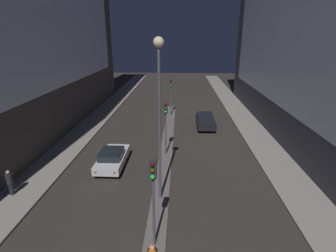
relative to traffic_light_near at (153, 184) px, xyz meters
The scene contains 10 objects.
building_right 21.32m from the traffic_light_near, 49.25° to the left, with size 6.01×38.82×19.92m.
median_strip 11.87m from the traffic_light_near, 90.00° to the left, with size 1.08×28.86×0.11m.
traffic_light_near is the anchor object (origin of this frame).
traffic_light_mid 10.08m from the traffic_light_near, 90.00° to the left, with size 0.32×0.42×4.49m.
traffic_light_far 21.60m from the traffic_light_near, 90.00° to the left, with size 0.32×0.42×4.49m.
street_lamp 4.97m from the traffic_light_near, 90.00° to the left, with size 0.56×0.56×9.39m.
traffic_cone_far 3.06m from the traffic_light_near, 96.61° to the right, with size 0.47×0.47×0.57m.
car_left_lane 9.26m from the traffic_light_near, 116.49° to the left, with size 1.88×4.41×1.43m.
car_right_lane 18.25m from the traffic_light_near, 77.35° to the left, with size 1.87×4.57×1.42m.
pedestrian_on_left_sidewalk 10.27m from the traffic_light_near, 158.06° to the left, with size 0.39×0.39×1.66m.
Camera 1 is at (1.10, -5.86, 9.52)m, focal length 28.00 mm.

